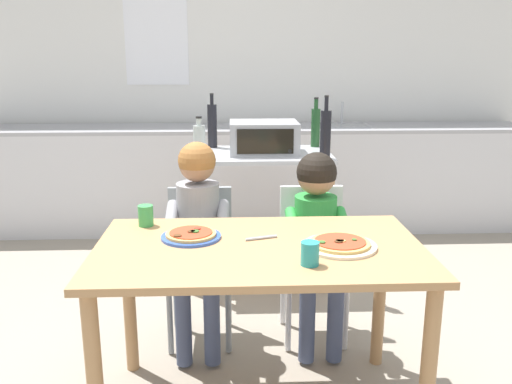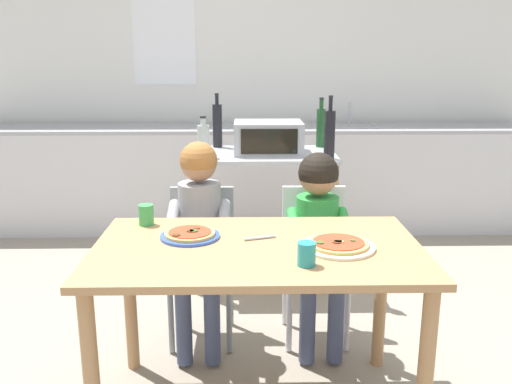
# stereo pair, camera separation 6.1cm
# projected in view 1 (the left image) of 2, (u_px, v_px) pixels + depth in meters

# --- Properties ---
(ground_plane) EXTENTS (11.86, 11.86, 0.00)m
(ground_plane) POSITION_uv_depth(u_px,v_px,m) (250.00, 293.00, 3.55)
(ground_plane) COLOR gray
(back_wall_tiled) EXTENTS (5.58, 0.13, 2.70)m
(back_wall_tiled) POSITION_uv_depth(u_px,v_px,m) (243.00, 73.00, 4.99)
(back_wall_tiled) COLOR white
(back_wall_tiled) RESTS_ON ground
(kitchen_counter) EXTENTS (5.02, 0.60, 1.11)m
(kitchen_counter) POSITION_uv_depth(u_px,v_px,m) (244.00, 177.00, 4.82)
(kitchen_counter) COLOR silver
(kitchen_counter) RESTS_ON ground
(kitchen_island_cart) EXTENTS (0.93, 0.61, 0.88)m
(kitchen_island_cart) POSITION_uv_depth(u_px,v_px,m) (260.00, 196.00, 3.66)
(kitchen_island_cart) COLOR #B7BABF
(kitchen_island_cart) RESTS_ON ground
(toaster_oven) EXTENTS (0.45, 0.36, 0.21)m
(toaster_oven) POSITION_uv_depth(u_px,v_px,m) (264.00, 137.00, 3.56)
(toaster_oven) COLOR #999BA0
(toaster_oven) RESTS_ON kitchen_island_cart
(bottle_squat_spirits) EXTENTS (0.07, 0.07, 0.37)m
(bottle_squat_spirits) POSITION_uv_depth(u_px,v_px,m) (212.00, 125.00, 3.76)
(bottle_squat_spirits) COLOR black
(bottle_squat_spirits) RESTS_ON kitchen_island_cart
(bottle_slim_sauce) EXTENTS (0.07, 0.07, 0.39)m
(bottle_slim_sauce) POSITION_uv_depth(u_px,v_px,m) (326.00, 133.00, 3.35)
(bottle_slim_sauce) COLOR black
(bottle_slim_sauce) RESTS_ON kitchen_island_cart
(bottle_brown_beer) EXTENTS (0.06, 0.06, 0.34)m
(bottle_brown_beer) POSITION_uv_depth(u_px,v_px,m) (316.00, 126.00, 3.79)
(bottle_brown_beer) COLOR #1E4723
(bottle_brown_beer) RESTS_ON kitchen_island_cart
(bottle_dark_olive_oil) EXTENTS (0.08, 0.08, 0.26)m
(bottle_dark_olive_oil) POSITION_uv_depth(u_px,v_px,m) (199.00, 140.00, 3.39)
(bottle_dark_olive_oil) COLOR #ADB7B2
(bottle_dark_olive_oil) RESTS_ON kitchen_island_cart
(dining_table) EXTENTS (1.34, 0.80, 0.76)m
(dining_table) POSITION_uv_depth(u_px,v_px,m) (259.00, 270.00, 2.24)
(dining_table) COLOR #AD7F51
(dining_table) RESTS_ON ground
(dining_chair_left) EXTENTS (0.36, 0.36, 0.81)m
(dining_chair_left) POSITION_uv_depth(u_px,v_px,m) (200.00, 253.00, 2.92)
(dining_chair_left) COLOR gray
(dining_chair_left) RESTS_ON ground
(dining_chair_right) EXTENTS (0.36, 0.36, 0.81)m
(dining_chair_right) POSITION_uv_depth(u_px,v_px,m) (313.00, 251.00, 2.95)
(dining_chair_right) COLOR silver
(dining_chair_right) RESTS_ON ground
(child_in_grey_shirt) EXTENTS (0.32, 0.42, 1.07)m
(child_in_grey_shirt) POSITION_uv_depth(u_px,v_px,m) (198.00, 222.00, 2.75)
(child_in_grey_shirt) COLOR #424C6B
(child_in_grey_shirt) RESTS_ON ground
(child_in_green_shirt) EXTENTS (0.32, 0.42, 1.02)m
(child_in_green_shirt) POSITION_uv_depth(u_px,v_px,m) (317.00, 223.00, 2.78)
(child_in_green_shirt) COLOR #424C6B
(child_in_green_shirt) RESTS_ON ground
(pizza_plate_blue_rimmed) EXTENTS (0.25, 0.25, 0.03)m
(pizza_plate_blue_rimmed) POSITION_uv_depth(u_px,v_px,m) (191.00, 235.00, 2.30)
(pizza_plate_blue_rimmed) COLOR #3356B7
(pizza_plate_blue_rimmed) RESTS_ON dining_table
(pizza_plate_cream) EXTENTS (0.30, 0.30, 0.03)m
(pizza_plate_cream) POSITION_uv_depth(u_px,v_px,m) (340.00, 244.00, 2.19)
(pizza_plate_cream) COLOR beige
(pizza_plate_cream) RESTS_ON dining_table
(drinking_cup_green) EXTENTS (0.07, 0.07, 0.10)m
(drinking_cup_green) POSITION_uv_depth(u_px,v_px,m) (146.00, 216.00, 2.46)
(drinking_cup_green) COLOR green
(drinking_cup_green) RESTS_ON dining_table
(drinking_cup_teal) EXTENTS (0.07, 0.07, 0.09)m
(drinking_cup_teal) POSITION_uv_depth(u_px,v_px,m) (310.00, 254.00, 2.00)
(drinking_cup_teal) COLOR teal
(drinking_cup_teal) RESTS_ON dining_table
(serving_spoon) EXTENTS (0.14, 0.05, 0.01)m
(serving_spoon) POSITION_uv_depth(u_px,v_px,m) (261.00, 238.00, 2.29)
(serving_spoon) COLOR #B7BABF
(serving_spoon) RESTS_ON dining_table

